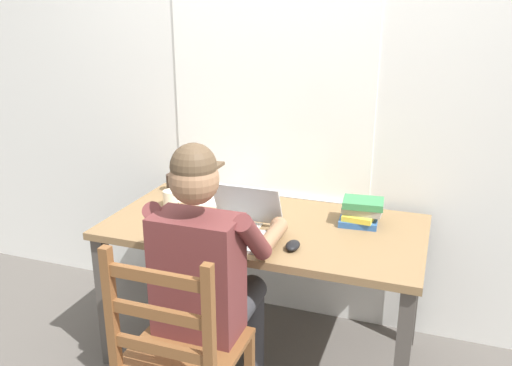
{
  "coord_description": "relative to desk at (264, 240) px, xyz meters",
  "views": [
    {
      "loc": [
        0.76,
        -2.25,
        1.73
      ],
      "look_at": [
        -0.02,
        -0.05,
        0.94
      ],
      "focal_mm": 37.39,
      "sensor_mm": 36.0,
      "label": 1
    }
  ],
  "objects": [
    {
      "name": "laptop",
      "position": [
        -0.06,
        -0.16,
        0.14
      ],
      "size": [
        0.33,
        0.33,
        0.22
      ],
      "color": "#ADAFB2",
      "rests_on": "desk"
    },
    {
      "name": "paper_pile_back_corner",
      "position": [
        -0.34,
        0.21,
        0.09
      ],
      "size": [
        0.21,
        0.2,
        0.0
      ],
      "primitive_type": "cube",
      "rotation": [
        0.0,
        0.0,
        0.04
      ],
      "color": "white",
      "rests_on": "desk"
    },
    {
      "name": "ground_plane",
      "position": [
        0.0,
        0.0,
        -0.64
      ],
      "size": [
        8.0,
        8.0,
        0.0
      ],
      "primitive_type": "plane",
      "color": "#56514C"
    },
    {
      "name": "desk",
      "position": [
        0.0,
        0.0,
        0.0
      ],
      "size": [
        1.52,
        0.78,
        0.72
      ],
      "color": "olive",
      "rests_on": "ground"
    },
    {
      "name": "seated_person",
      "position": [
        -0.08,
        -0.46,
        0.05
      ],
      "size": [
        0.5,
        0.6,
        1.25
      ],
      "color": "brown",
      "rests_on": "ground"
    },
    {
      "name": "book_stack_main",
      "position": [
        0.44,
        0.15,
        0.15
      ],
      "size": [
        0.21,
        0.17,
        0.12
      ],
      "color": "#2D5B9E",
      "rests_on": "desk"
    },
    {
      "name": "wooden_chair",
      "position": [
        -0.08,
        -0.74,
        -0.17
      ],
      "size": [
        0.42,
        0.42,
        0.95
      ],
      "color": "brown",
      "rests_on": "ground"
    },
    {
      "name": "paper_pile_side",
      "position": [
        -0.41,
        -0.18,
        0.09
      ],
      "size": [
        0.27,
        0.25,
        0.01
      ],
      "primitive_type": "cube",
      "rotation": [
        0.0,
        0.0,
        -0.48
      ],
      "color": "white",
      "rests_on": "desk"
    },
    {
      "name": "coffee_mug_dark",
      "position": [
        -0.64,
        0.27,
        0.14
      ],
      "size": [
        0.11,
        0.07,
        0.1
      ],
      "color": "#38281E",
      "rests_on": "desk"
    },
    {
      "name": "back_wall",
      "position": [
        -0.0,
        0.47,
        0.66
      ],
      "size": [
        6.0,
        0.08,
        2.6
      ],
      "color": "silver",
      "rests_on": "ground"
    },
    {
      "name": "coffee_mug_white",
      "position": [
        -0.53,
        0.05,
        0.13
      ],
      "size": [
        0.12,
        0.08,
        0.09
      ],
      "color": "beige",
      "rests_on": "desk"
    },
    {
      "name": "computer_mouse",
      "position": [
        0.21,
        -0.23,
        0.1
      ],
      "size": [
        0.06,
        0.1,
        0.03
      ],
      "primitive_type": "ellipsoid",
      "color": "black",
      "rests_on": "desk"
    },
    {
      "name": "paper_pile_near_laptop",
      "position": [
        -0.12,
        -0.1,
        0.09
      ],
      "size": [
        0.24,
        0.18,
        0.01
      ],
      "primitive_type": "cube",
      "rotation": [
        0.0,
        0.0,
        0.03
      ],
      "color": "silver",
      "rests_on": "desk"
    }
  ]
}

